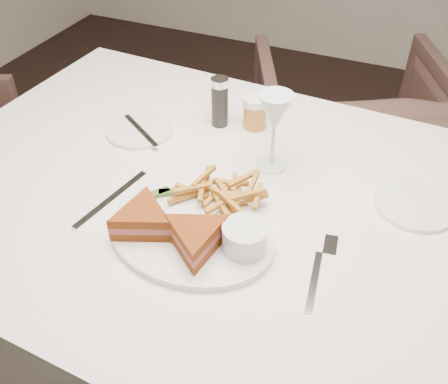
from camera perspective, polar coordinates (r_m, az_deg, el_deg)
The scene contains 3 objects.
table at distance 1.29m, azimuth 0.90°, elevation -13.15°, with size 1.37×0.92×0.75m, color white.
chair_far at distance 1.97m, azimuth 14.00°, elevation 6.24°, with size 0.68×0.64×0.70m, color #4A332D.
table_setting at distance 0.97m, azimuth -0.66°, elevation 0.10°, with size 0.80×0.61×0.18m.
Camera 1 is at (-0.09, -0.55, 1.41)m, focal length 40.00 mm.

